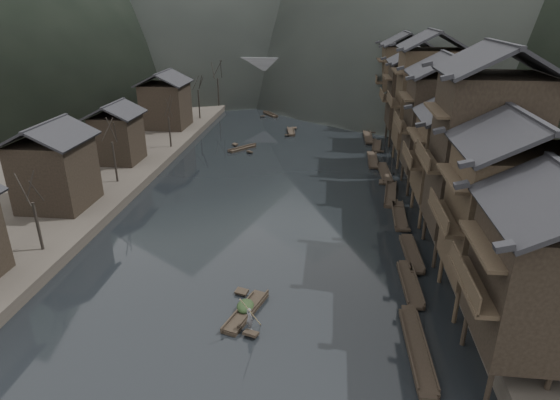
# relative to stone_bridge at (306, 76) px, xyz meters

# --- Properties ---
(water) EXTENTS (300.00, 300.00, 0.00)m
(water) POSITION_rel_stone_bridge_xyz_m (0.00, -72.00, -5.11)
(water) COLOR black
(water) RESTS_ON ground
(right_bank) EXTENTS (40.00, 200.00, 1.80)m
(right_bank) POSITION_rel_stone_bridge_xyz_m (35.00, -32.00, -4.21)
(right_bank) COLOR #2D2823
(right_bank) RESTS_ON ground
(left_bank) EXTENTS (40.00, 200.00, 1.20)m
(left_bank) POSITION_rel_stone_bridge_xyz_m (-35.00, -32.00, -4.51)
(left_bank) COLOR #2D2823
(left_bank) RESTS_ON ground
(stilt_houses) EXTENTS (9.00, 67.60, 17.05)m
(stilt_houses) POSITION_rel_stone_bridge_xyz_m (17.28, -51.89, 4.00)
(stilt_houses) COLOR black
(stilt_houses) RESTS_ON ground
(left_houses) EXTENTS (8.10, 53.20, 8.73)m
(left_houses) POSITION_rel_stone_bridge_xyz_m (-20.50, -51.88, 0.55)
(left_houses) COLOR black
(left_houses) RESTS_ON left_bank
(bare_trees) EXTENTS (3.90, 74.21, 7.79)m
(bare_trees) POSITION_rel_stone_bridge_xyz_m (-17.00, -47.50, 1.29)
(bare_trees) COLOR black
(bare_trees) RESTS_ON left_bank
(moored_sampans) EXTENTS (2.79, 68.29, 0.47)m
(moored_sampans) POSITION_rel_stone_bridge_xyz_m (12.08, -48.19, -4.91)
(moored_sampans) COLOR black
(moored_sampans) RESTS_ON water
(midriver_boats) EXTENTS (8.86, 47.13, 0.45)m
(midriver_boats) POSITION_rel_stone_bridge_xyz_m (-3.71, -18.41, -4.91)
(midriver_boats) COLOR black
(midriver_boats) RESTS_ON water
(stone_bridge) EXTENTS (40.00, 6.00, 9.00)m
(stone_bridge) POSITION_rel_stone_bridge_xyz_m (0.00, 0.00, 0.00)
(stone_bridge) COLOR #4C4C4F
(stone_bridge) RESTS_ON ground
(hero_sampan) EXTENTS (2.52, 5.33, 0.44)m
(hero_sampan) POSITION_rel_stone_bridge_xyz_m (0.47, -76.02, -4.91)
(hero_sampan) COLOR black
(hero_sampan) RESTS_ON water
(cargo_heap) EXTENTS (1.17, 1.53, 0.70)m
(cargo_heap) POSITION_rel_stone_bridge_xyz_m (0.39, -75.79, -4.32)
(cargo_heap) COLOR black
(cargo_heap) RESTS_ON hero_sampan
(boatman) EXTENTS (0.67, 0.66, 1.56)m
(boatman) POSITION_rel_stone_bridge_xyz_m (1.03, -77.79, -3.89)
(boatman) COLOR #505052
(boatman) RESTS_ON hero_sampan
(bamboo_pole) EXTENTS (1.18, 2.00, 3.59)m
(bamboo_pole) POSITION_rel_stone_bridge_xyz_m (1.23, -77.79, -1.31)
(bamboo_pole) COLOR #8C7A51
(bamboo_pole) RESTS_ON boatman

